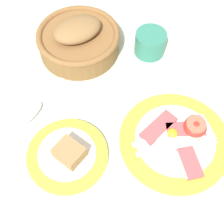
{
  "coord_description": "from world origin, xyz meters",
  "views": [
    {
      "loc": [
        -0.13,
        -0.26,
        0.64
      ],
      "look_at": [
        -0.04,
        0.11,
        0.02
      ],
      "focal_mm": 50.0,
      "sensor_mm": 36.0,
      "label": 1
    }
  ],
  "objects_px": {
    "sugar_cup": "(150,42)",
    "bread_basket": "(79,39)",
    "bread_plate": "(68,154)",
    "teaspoon_by_saucer": "(39,105)",
    "breakfast_plate": "(176,139)"
  },
  "relations": [
    {
      "from": "bread_basket",
      "to": "teaspoon_by_saucer",
      "type": "height_order",
      "value": "bread_basket"
    },
    {
      "from": "bread_basket",
      "to": "teaspoon_by_saucer",
      "type": "relative_size",
      "value": 1.45
    },
    {
      "from": "bread_plate",
      "to": "teaspoon_by_saucer",
      "type": "bearing_deg",
      "value": 106.69
    },
    {
      "from": "bread_plate",
      "to": "teaspoon_by_saucer",
      "type": "xyz_separation_m",
      "value": [
        -0.04,
        0.15,
        -0.01
      ]
    },
    {
      "from": "bread_plate",
      "to": "sugar_cup",
      "type": "relative_size",
      "value": 2.17
    },
    {
      "from": "breakfast_plate",
      "to": "bread_basket",
      "type": "relative_size",
      "value": 1.15
    },
    {
      "from": "teaspoon_by_saucer",
      "to": "sugar_cup",
      "type": "bearing_deg",
      "value": 153.74
    },
    {
      "from": "sugar_cup",
      "to": "bread_basket",
      "type": "xyz_separation_m",
      "value": [
        -0.18,
        0.05,
        0.01
      ]
    },
    {
      "from": "sugar_cup",
      "to": "bread_basket",
      "type": "height_order",
      "value": "bread_basket"
    },
    {
      "from": "teaspoon_by_saucer",
      "to": "bread_plate",
      "type": "bearing_deg",
      "value": 62.13
    },
    {
      "from": "breakfast_plate",
      "to": "teaspoon_by_saucer",
      "type": "relative_size",
      "value": 1.66
    },
    {
      "from": "breakfast_plate",
      "to": "bread_plate",
      "type": "bearing_deg",
      "value": 174.77
    },
    {
      "from": "breakfast_plate",
      "to": "teaspoon_by_saucer",
      "type": "bearing_deg",
      "value": 149.12
    },
    {
      "from": "bread_plate",
      "to": "breakfast_plate",
      "type": "bearing_deg",
      "value": -5.23
    },
    {
      "from": "bread_plate",
      "to": "teaspoon_by_saucer",
      "type": "distance_m",
      "value": 0.16
    }
  ]
}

